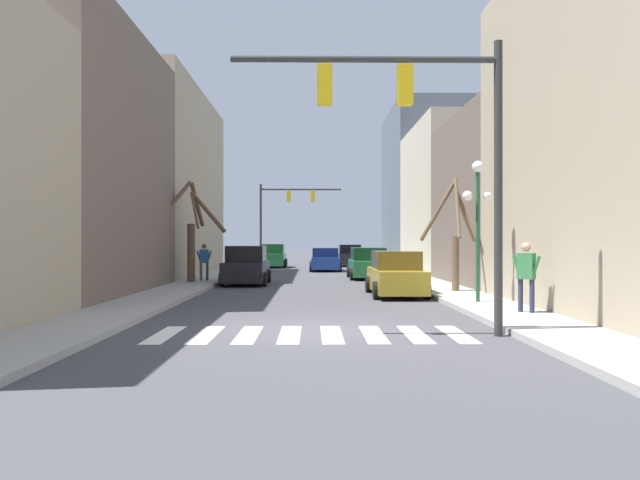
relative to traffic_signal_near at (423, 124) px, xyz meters
name	(u,v)px	position (x,y,z in m)	size (l,w,h in m)	color
ground_plane	(311,330)	(-2.38, 0.95, -4.49)	(240.00, 240.00, 0.00)	#424247
sidewalk_left	(77,327)	(-7.65, 0.95, -4.42)	(2.08, 90.00, 0.15)	#9E9E99
sidewalk_right	(542,326)	(2.89, 0.95, -4.42)	(2.08, 90.00, 0.15)	#9E9E99
building_row_left	(99,176)	(-11.69, 14.25, 0.40)	(6.00, 36.34, 10.65)	tan
building_row_right	(486,181)	(6.93, 20.05, 0.73)	(6.00, 48.23, 12.61)	tan
crosswalk_stripes	(311,334)	(-2.38, 0.29, -4.49)	(6.75, 2.60, 0.01)	white
traffic_signal_near	(423,124)	(0.00, 0.00, 0.00)	(5.76, 0.28, 6.26)	#2D2D2D
traffic_signal_far	(283,207)	(-4.59, 35.24, 0.16)	(6.32, 0.28, 6.45)	#2D2D2D
street_lamp_right_corner	(478,202)	(2.76, 6.02, -1.27)	(0.95, 0.36, 4.35)	#1E4C2D
car_parked_left_far	(246,267)	(-5.43, 16.02, -3.66)	(2.10, 4.58, 1.80)	black
car_driving_toward_lane	(273,257)	(-5.42, 34.96, -3.66)	(2.14, 4.75, 1.80)	#236B38
car_at_intersection	(325,260)	(-1.48, 29.19, -3.76)	(2.11, 4.53, 1.56)	navy
car_parked_right_near	(396,275)	(0.74, 9.85, -3.72)	(1.97, 4.79, 1.65)	#A38423
car_parked_left_near	(368,264)	(0.66, 20.39, -3.71)	(2.13, 4.67, 1.67)	#236B38
car_driving_away_lane	(350,256)	(0.68, 37.32, -3.68)	(2.09, 4.22, 1.75)	black
pedestrian_crossing_street	(204,259)	(-7.51, 16.59, -3.31)	(0.74, 0.35, 1.75)	#4C4C51
pedestrian_waiting_at_curb	(526,271)	(3.27, 3.12, -3.26)	(0.64, 0.61, 1.83)	#282D47
street_tree_left_mid	(454,238)	(2.96, 10.13, -2.35)	(2.05, 1.64, 4.25)	brown
street_tree_left_far	(192,231)	(-7.90, 15.60, -2.02)	(3.20, 3.12, 4.67)	brown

